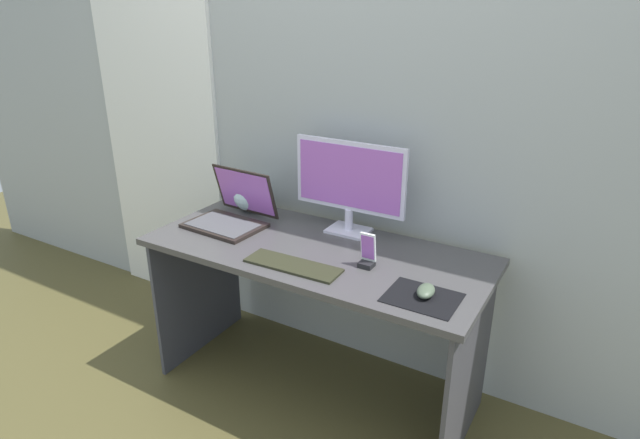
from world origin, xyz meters
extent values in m
plane|color=#4E4827|center=(0.00, 0.00, 0.00)|extent=(8.00, 8.00, 0.00)
cube|color=#9EA4A6|center=(0.00, 0.38, 1.25)|extent=(6.00, 0.04, 2.50)
cube|color=white|center=(-1.22, 0.35, 1.01)|extent=(0.82, 0.02, 2.02)
cube|color=#414041|center=(0.00, 0.00, 0.70)|extent=(1.44, 0.62, 0.03)
cube|color=#3D3E48|center=(-0.68, 0.00, 0.34)|extent=(0.02, 0.58, 0.69)
cube|color=#3F3E43|center=(0.68, 0.00, 0.34)|extent=(0.02, 0.58, 0.69)
cube|color=silver|center=(0.04, 0.23, 0.72)|extent=(0.18, 0.14, 0.01)
cylinder|color=silver|center=(0.04, 0.23, 0.78)|extent=(0.04, 0.04, 0.09)
cube|color=silver|center=(0.04, 0.23, 0.97)|extent=(0.52, 0.02, 0.30)
cube|color=#A559BF|center=(0.04, 0.22, 0.97)|extent=(0.48, 0.00, 0.27)
cube|color=black|center=(-0.47, -0.02, 0.72)|extent=(0.35, 0.26, 0.02)
cube|color=#47474C|center=(-0.47, -0.03, 0.73)|extent=(0.31, 0.20, 0.00)
cube|color=black|center=(-0.46, 0.13, 0.85)|extent=(0.34, 0.09, 0.23)
cube|color=#A559BF|center=(-0.46, 0.13, 0.85)|extent=(0.31, 0.07, 0.20)
sphere|color=silver|center=(-0.50, 0.22, 0.80)|extent=(0.17, 0.17, 0.17)
cube|color=#292A1A|center=(0.01, -0.19, 0.72)|extent=(0.39, 0.13, 0.01)
cube|color=black|center=(0.53, -0.16, 0.72)|extent=(0.25, 0.20, 0.00)
ellipsoid|color=#4A5845|center=(0.53, -0.14, 0.74)|extent=(0.07, 0.11, 0.04)
cube|color=black|center=(0.26, -0.04, 0.73)|extent=(0.06, 0.05, 0.02)
cube|color=white|center=(0.26, -0.03, 0.80)|extent=(0.06, 0.03, 0.12)
cube|color=#A559BF|center=(0.26, -0.04, 0.80)|extent=(0.05, 0.02, 0.10)
camera|label=1|loc=(1.04, -1.72, 1.66)|focal=30.01mm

